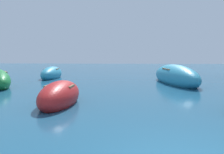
{
  "coord_description": "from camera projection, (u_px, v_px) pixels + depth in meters",
  "views": [
    {
      "loc": [
        -1.49,
        -3.97,
        2.24
      ],
      "look_at": [
        -2.32,
        12.01,
        0.47
      ],
      "focal_mm": 36.25,
      "sensor_mm": 36.0,
      "label": 1
    }
  ],
  "objects": [
    {
      "name": "moored_boat_7",
      "position": [
        52.0,
        74.0,
        19.64
      ],
      "size": [
        1.47,
        3.95,
        1.28
      ],
      "rotation": [
        0.0,
        0.0,
        1.58
      ],
      "color": "teal",
      "rests_on": "ground"
    },
    {
      "name": "moored_boat_0",
      "position": [
        175.0,
        77.0,
        16.26
      ],
      "size": [
        3.09,
        6.59,
        1.74
      ],
      "rotation": [
        0.0,
        0.0,
        1.76
      ],
      "color": "teal",
      "rests_on": "ground"
    },
    {
      "name": "moored_boat_3",
      "position": [
        60.0,
        96.0,
        9.73
      ],
      "size": [
        1.61,
        3.58,
        1.3
      ],
      "rotation": [
        0.0,
        0.0,
        4.66
      ],
      "color": "#B21E1E",
      "rests_on": "ground"
    }
  ]
}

